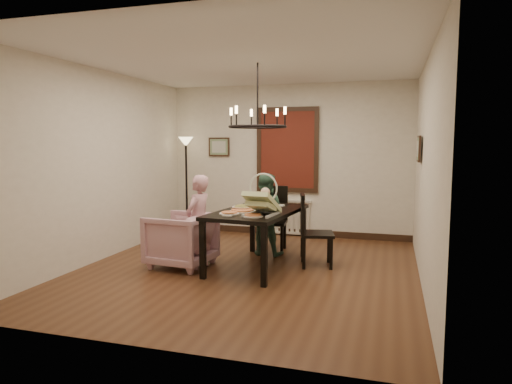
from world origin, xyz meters
The scene contains 17 objects.
room_shell centered at (0.00, 0.37, 1.40)m, with size 4.51×5.00×2.81m.
dining_table centered at (0.09, 0.21, 0.72)m, with size 1.15×1.81×0.80m.
chair_far centered at (0.04, 1.18, 0.52)m, with size 0.46×0.46×1.05m, color black, non-canonical shape.
chair_right centered at (0.88, 0.50, 0.52)m, with size 0.46×0.46×1.04m, color black, non-canonical shape.
armchair centered at (-0.95, -0.06, 0.38)m, with size 0.81×0.83×0.76m, color #C697A2.
elderly_woman centered at (-0.68, -0.07, 0.54)m, with size 0.39×0.26×1.08m, color #C98E99.
seated_man centered at (0.00, 0.92, 0.53)m, with size 0.51×0.40×1.05m, color #3A634D.
baby_bouncer centered at (0.27, -0.18, 0.99)m, with size 0.41×0.57×0.37m, color beige, non-canonical shape.
salad_bowl centered at (-0.09, 0.08, 0.84)m, with size 0.31×0.31×0.08m, color white.
pizza_platter centered at (-0.04, -0.03, 0.82)m, with size 0.35×0.35×0.04m, color tan.
drinking_glass centered at (0.06, 0.36, 0.87)m, with size 0.06×0.06×0.13m, color silver.
window_blinds centered at (0.00, 2.46, 1.60)m, with size 1.00×0.03×1.40m, color maroon.
radiator centered at (0.00, 2.48, 0.35)m, with size 0.92×0.12×0.62m, color silver, non-canonical shape.
picture_back centered at (-1.35, 2.47, 1.65)m, with size 0.42×0.03×0.36m, color black.
picture_right centered at (2.21, 0.90, 1.65)m, with size 0.42×0.03×0.36m, color black.
floor_lamp centered at (-1.90, 2.15, 0.90)m, with size 0.30×0.30×1.80m, color black, non-canonical shape.
chandelier centered at (0.09, 0.21, 1.95)m, with size 0.80×0.80×0.04m, color black.
Camera 1 is at (1.86, -5.79, 1.74)m, focal length 32.00 mm.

